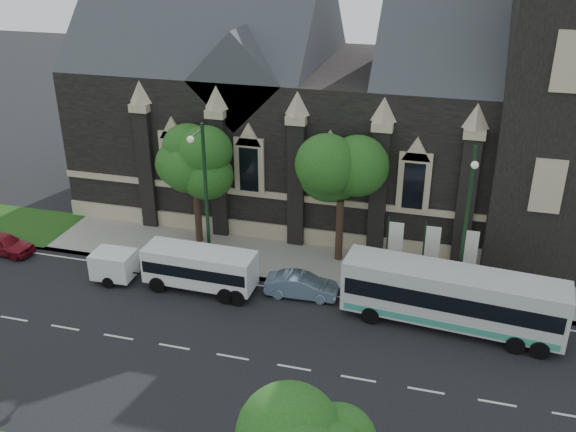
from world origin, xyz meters
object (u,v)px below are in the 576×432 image
(street_lamp_near, at_px, (466,221))
(car_far_red, at_px, (4,244))
(tour_coach, at_px, (452,297))
(shuttle_bus, at_px, (200,267))
(street_lamp_mid, at_px, (204,192))
(tree_walk_right, at_px, (346,170))
(tree_walk_left, at_px, (199,157))
(banner_flag_left, at_px, (392,243))
(box_trailer, at_px, (114,265))
(banner_flag_center, at_px, (429,248))
(banner_flag_right, at_px, (466,252))
(sedan, at_px, (302,286))

(street_lamp_near, height_order, car_far_red, street_lamp_near)
(tour_coach, xyz_separation_m, shuttle_bus, (-13.48, 0.04, -0.33))
(street_lamp_near, distance_m, street_lamp_mid, 14.00)
(tree_walk_right, xyz_separation_m, street_lamp_near, (6.79, -3.62, -0.71))
(tree_walk_left, distance_m, banner_flag_left, 12.66)
(tour_coach, distance_m, shuttle_bus, 13.48)
(tree_walk_left, height_order, box_trailer, tree_walk_left)
(banner_flag_center, bearing_deg, banner_flag_right, 0.00)
(sedan, bearing_deg, car_far_red, 86.88)
(street_lamp_near, height_order, box_trailer, street_lamp_near)
(banner_flag_right, distance_m, box_trailer, 19.63)
(street_lamp_mid, xyz_separation_m, tour_coach, (13.74, -1.83, -3.38))
(street_lamp_near, distance_m, tour_coach, 3.85)
(tree_walk_right, height_order, shuttle_bus, tree_walk_right)
(street_lamp_near, distance_m, banner_flag_left, 4.99)
(tour_coach, xyz_separation_m, car_far_red, (-26.81, 0.78, -1.08))
(banner_flag_right, bearing_deg, banner_flag_left, 180.00)
(banner_flag_left, height_order, banner_flag_right, same)
(banner_flag_left, distance_m, car_far_red, 23.61)
(tree_walk_right, xyz_separation_m, box_trailer, (-12.08, -5.79, -4.81))
(street_lamp_mid, bearing_deg, tree_walk_right, 26.65)
(street_lamp_mid, distance_m, shuttle_bus, 4.12)
(sedan, bearing_deg, shuttle_bus, 94.62)
(tour_coach, bearing_deg, sedan, 179.47)
(banner_flag_left, bearing_deg, tree_walk_left, 171.98)
(tree_walk_right, height_order, car_far_red, tree_walk_right)
(banner_flag_left, relative_size, banner_flag_right, 1.00)
(shuttle_bus, height_order, sedan, shuttle_bus)
(street_lamp_near, relative_size, sedan, 2.28)
(street_lamp_mid, height_order, banner_flag_right, street_lamp_mid)
(tree_walk_left, height_order, shuttle_bus, tree_walk_left)
(banner_flag_left, height_order, car_far_red, banner_flag_left)
(street_lamp_mid, bearing_deg, box_trailer, -155.95)
(banner_flag_right, bearing_deg, tree_walk_right, 166.40)
(tree_walk_left, bearing_deg, sedan, -31.28)
(street_lamp_near, xyz_separation_m, box_trailer, (-18.87, -2.17, -4.11))
(tree_walk_left, distance_m, shuttle_bus, 7.22)
(box_trailer, bearing_deg, tree_walk_right, 23.91)
(shuttle_bus, relative_size, sedan, 1.59)
(tree_walk_left, bearing_deg, street_lamp_near, -12.87)
(tree_walk_left, height_order, banner_flag_center, tree_walk_left)
(tour_coach, bearing_deg, tree_walk_left, 166.02)
(tree_walk_right, relative_size, street_lamp_mid, 0.87)
(tree_walk_right, xyz_separation_m, sedan, (-1.39, -4.64, -5.17))
(street_lamp_near, distance_m, sedan, 9.37)
(tree_walk_left, xyz_separation_m, box_trailer, (-3.07, -5.78, -4.73))
(tour_coach, relative_size, box_trailer, 3.30)
(tree_walk_right, xyz_separation_m, banner_flag_center, (5.08, -1.71, -3.43))
(banner_flag_left, height_order, box_trailer, banner_flag_left)
(banner_flag_center, bearing_deg, sedan, -155.66)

